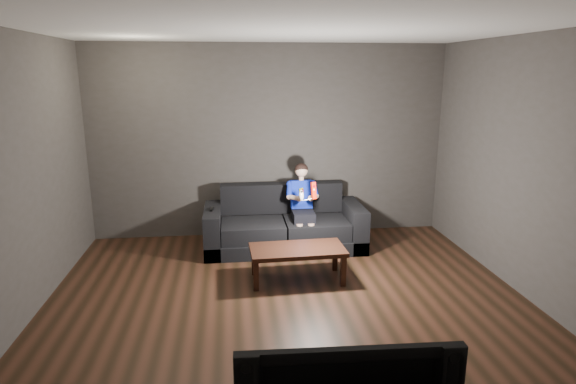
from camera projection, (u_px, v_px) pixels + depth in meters
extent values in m
plane|color=black|center=(292.00, 315.00, 4.72)|extent=(5.00, 5.00, 0.00)
cube|color=#3E3A36|center=(270.00, 142.00, 6.79)|extent=(5.00, 0.04, 2.70)
cube|color=#3E3A36|center=(368.00, 314.00, 1.98)|extent=(5.00, 0.04, 2.70)
cube|color=#3E3A36|center=(1.00, 188.00, 4.10)|extent=(0.04, 5.00, 2.70)
cube|color=#3E3A36|center=(546.00, 174.00, 4.67)|extent=(0.04, 5.00, 2.70)
cube|color=white|center=(292.00, 25.00, 4.06)|extent=(5.00, 5.00, 0.02)
cube|color=black|center=(284.00, 241.00, 6.49)|extent=(2.11, 0.91, 0.18)
cube|color=black|center=(253.00, 230.00, 6.30)|extent=(0.82, 0.64, 0.22)
cube|color=black|center=(316.00, 228.00, 6.40)|extent=(0.82, 0.64, 0.22)
cube|color=black|center=(281.00, 198.00, 6.70)|extent=(1.68, 0.21, 0.41)
cube|color=black|center=(213.00, 230.00, 6.34)|extent=(0.21, 0.91, 0.57)
cube|color=black|center=(353.00, 225.00, 6.55)|extent=(0.21, 0.91, 0.57)
cube|color=black|center=(303.00, 216.00, 6.32)|extent=(0.28, 0.36, 0.13)
cube|color=#0123A1|center=(301.00, 194.00, 6.44)|extent=(0.28, 0.20, 0.39)
cube|color=#D9D409|center=(302.00, 191.00, 6.35)|extent=(0.09, 0.09, 0.09)
cube|color=red|center=(302.00, 192.00, 6.34)|extent=(0.06, 0.06, 0.06)
cylinder|color=#E3AF92|center=(301.00, 178.00, 6.38)|extent=(0.07, 0.07, 0.06)
sphere|color=#E3AF92|center=(301.00, 170.00, 6.36)|extent=(0.17, 0.17, 0.17)
ellipsoid|color=black|center=(301.00, 169.00, 6.36)|extent=(0.18, 0.18, 0.15)
cylinder|color=#0123A1|center=(289.00, 190.00, 6.34)|extent=(0.07, 0.21, 0.18)
cylinder|color=#0123A1|center=(315.00, 190.00, 6.38)|extent=(0.07, 0.21, 0.18)
cylinder|color=#E3AF92|center=(294.00, 196.00, 6.21)|extent=(0.13, 0.22, 0.10)
cylinder|color=#E3AF92|center=(314.00, 196.00, 6.24)|extent=(0.13, 0.22, 0.10)
sphere|color=#E3AF92|center=(299.00, 199.00, 6.14)|extent=(0.08, 0.08, 0.08)
sphere|color=#E3AF92|center=(311.00, 198.00, 6.15)|extent=(0.08, 0.08, 0.08)
cylinder|color=#E3AF92|center=(299.00, 236.00, 6.18)|extent=(0.08, 0.08, 0.32)
cylinder|color=#E3AF92|center=(311.00, 236.00, 6.20)|extent=(0.08, 0.08, 0.32)
cube|color=red|center=(314.00, 191.00, 5.92)|extent=(0.07, 0.09, 0.22)
cube|color=maroon|center=(314.00, 186.00, 5.88)|extent=(0.04, 0.02, 0.03)
cylinder|color=silver|center=(314.00, 192.00, 5.90)|extent=(0.02, 0.01, 0.02)
ellipsoid|color=silver|center=(302.00, 195.00, 5.92)|extent=(0.06, 0.09, 0.14)
cylinder|color=black|center=(302.00, 192.00, 5.88)|extent=(0.03, 0.01, 0.02)
cube|color=black|center=(212.00, 209.00, 6.22)|extent=(0.05, 0.15, 0.03)
cube|color=black|center=(212.00, 207.00, 6.26)|extent=(0.02, 0.02, 0.00)
cube|color=black|center=(297.00, 250.00, 5.42)|extent=(1.08, 0.57, 0.05)
cube|color=black|center=(256.00, 276.00, 5.21)|extent=(0.06, 0.06, 0.34)
cube|color=black|center=(343.00, 271.00, 5.32)|extent=(0.06, 0.06, 0.34)
cube|color=black|center=(254.00, 260.00, 5.62)|extent=(0.06, 0.06, 0.34)
cube|color=black|center=(335.00, 257.00, 5.73)|extent=(0.06, 0.06, 0.34)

